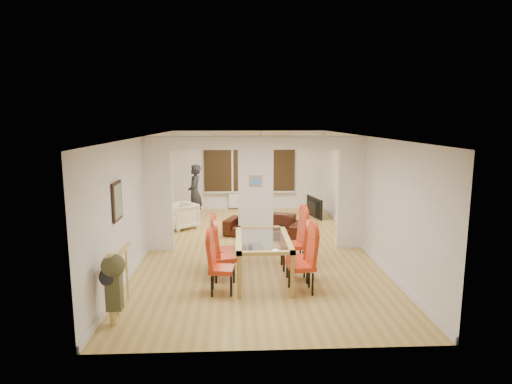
{
  "coord_description": "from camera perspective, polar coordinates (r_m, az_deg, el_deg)",
  "views": [
    {
      "loc": [
        -0.44,
        -9.64,
        2.98
      ],
      "look_at": [
        0.04,
        0.6,
        1.22
      ],
      "focal_mm": 30.0,
      "sensor_mm": 36.0,
      "label": 1
    }
  ],
  "objects": [
    {
      "name": "room_walls",
      "position": [
        9.79,
        -0.05,
        -0.16
      ],
      "size": [
        5.0,
        9.0,
        2.6
      ],
      "primitive_type": null,
      "color": "silver",
      "rests_on": "floor"
    },
    {
      "name": "wall_poster",
      "position": [
        7.64,
        -18.02,
        -1.16
      ],
      "size": [
        0.04,
        0.52,
        0.67
      ],
      "primitive_type": "cube",
      "color": "gray",
      "rests_on": "room_walls"
    },
    {
      "name": "television",
      "position": [
        13.21,
        7.34,
        -2.04
      ],
      "size": [
        1.07,
        0.39,
        0.61
      ],
      "primitive_type": "imported",
      "rotation": [
        0.0,
        0.0,
        1.81
      ],
      "color": "black",
      "rests_on": "floor"
    },
    {
      "name": "dining_chair_ra",
      "position": [
        7.52,
        6.02,
        -9.2
      ],
      "size": [
        0.49,
        0.49,
        1.1
      ],
      "primitive_type": null,
      "rotation": [
        0.0,
        0.0,
        0.13
      ],
      "color": "red",
      "rests_on": "floor"
    },
    {
      "name": "dining_chair_rc",
      "position": [
        8.64,
        4.89,
        -6.52
      ],
      "size": [
        0.53,
        0.53,
        1.14
      ],
      "primitive_type": null,
      "rotation": [
        0.0,
        0.0,
        0.17
      ],
      "color": "red",
      "rests_on": "floor"
    },
    {
      "name": "shoes",
      "position": [
        9.81,
        -1.23,
        -7.64
      ],
      "size": [
        0.25,
        0.27,
        0.1
      ],
      "primitive_type": null,
      "color": "black",
      "rests_on": "floor"
    },
    {
      "name": "radiator",
      "position": [
        14.3,
        -0.85,
        -1.09
      ],
      "size": [
        1.4,
        0.08,
        0.5
      ],
      "primitive_type": "cube",
      "color": "white",
      "rests_on": "floor"
    },
    {
      "name": "bowl",
      "position": [
        12.46,
        0.94,
        -3.03
      ],
      "size": [
        0.22,
        0.22,
        0.06
      ],
      "primitive_type": "imported",
      "color": "#352512",
      "rests_on": "coffee_table"
    },
    {
      "name": "pillar_photo",
      "position": [
        9.65,
        -0.02,
        1.5
      ],
      "size": [
        0.3,
        0.03,
        0.25
      ],
      "primitive_type": "cube",
      "color": "#4C8CD8",
      "rests_on": "divider_wall"
    },
    {
      "name": "coffee_table",
      "position": [
        12.44,
        1.98,
        -3.66
      ],
      "size": [
        0.93,
        0.53,
        0.21
      ],
      "primitive_type": null,
      "rotation": [
        0.0,
        0.0,
        0.1
      ],
      "color": "#352512",
      "rests_on": "floor"
    },
    {
      "name": "stair_newel",
      "position": [
        7.12,
        -17.55,
        -10.71
      ],
      "size": [
        0.4,
        1.2,
        1.1
      ],
      "primitive_type": null,
      "color": "tan",
      "rests_on": "floor"
    },
    {
      "name": "dining_table",
      "position": [
        8.04,
        0.9,
        -8.9
      ],
      "size": [
        0.99,
        1.76,
        0.82
      ],
      "primitive_type": null,
      "color": "#B89344",
      "rests_on": "floor"
    },
    {
      "name": "dining_chair_la",
      "position": [
        7.46,
        -4.63,
        -9.66
      ],
      "size": [
        0.45,
        0.45,
        1.01
      ],
      "primitive_type": null,
      "rotation": [
        0.0,
        0.0,
        -0.11
      ],
      "color": "red",
      "rests_on": "floor"
    },
    {
      "name": "divider_wall",
      "position": [
        9.79,
        -0.05,
        -0.16
      ],
      "size": [
        5.0,
        0.18,
        2.6
      ],
      "primitive_type": "cube",
      "color": "white",
      "rests_on": "floor"
    },
    {
      "name": "pendant_light",
      "position": [
        12.99,
        0.62,
        6.05
      ],
      "size": [
        0.36,
        0.36,
        0.36
      ],
      "primitive_type": "sphere",
      "color": "orange",
      "rests_on": "room_walls"
    },
    {
      "name": "dining_chair_rb",
      "position": [
        8.01,
        5.52,
        -8.29
      ],
      "size": [
        0.48,
        0.48,
        1.02
      ],
      "primitive_type": null,
      "rotation": [
        0.0,
        0.0,
        -0.19
      ],
      "color": "red",
      "rests_on": "floor"
    },
    {
      "name": "person",
      "position": [
        12.73,
        -8.15,
        -0.09
      ],
      "size": [
        0.61,
        0.4,
        1.67
      ],
      "primitive_type": "imported",
      "rotation": [
        0.0,
        0.0,
        -1.57
      ],
      "color": "black",
      "rests_on": "floor"
    },
    {
      "name": "bay_window_blinds",
      "position": [
        14.16,
        -0.87,
        3.72
      ],
      "size": [
        3.0,
        0.08,
        1.8
      ],
      "primitive_type": "cube",
      "color": "black",
      "rests_on": "room_walls"
    },
    {
      "name": "floor",
      "position": [
        10.1,
        -0.05,
        -7.44
      ],
      "size": [
        5.0,
        9.0,
        0.01
      ],
      "primitive_type": "cube",
      "color": "tan",
      "rests_on": "ground"
    },
    {
      "name": "dining_chair_lb",
      "position": [
        8.04,
        -4.16,
        -8.2
      ],
      "size": [
        0.49,
        0.49,
        1.02
      ],
      "primitive_type": null,
      "rotation": [
        0.0,
        0.0,
        0.25
      ],
      "color": "red",
      "rests_on": "floor"
    },
    {
      "name": "armchair",
      "position": [
        11.94,
        -10.02,
        -3.15
      ],
      "size": [
        1.07,
        1.07,
        0.7
      ],
      "primitive_type": "imported",
      "rotation": [
        0.0,
        0.0,
        -0.87
      ],
      "color": "#F0EACC",
      "rests_on": "floor"
    },
    {
      "name": "bottle",
      "position": [
        12.27,
        1.53,
        -2.65
      ],
      "size": [
        0.07,
        0.07,
        0.29
      ],
      "primitive_type": "cylinder",
      "color": "#143F19",
      "rests_on": "coffee_table"
    },
    {
      "name": "sofa",
      "position": [
        11.0,
        1.05,
        -4.43
      ],
      "size": [
        2.14,
        1.46,
        0.58
      ],
      "primitive_type": "imported",
      "rotation": [
        0.0,
        0.0,
        -0.38
      ],
      "color": "black",
      "rests_on": "floor"
    },
    {
      "name": "dining_chair_lc",
      "position": [
        8.45,
        -4.33,
        -7.27
      ],
      "size": [
        0.42,
        0.42,
        1.03
      ],
      "primitive_type": null,
      "rotation": [
        0.0,
        0.0,
        -0.03
      ],
      "color": "red",
      "rests_on": "floor"
    }
  ]
}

